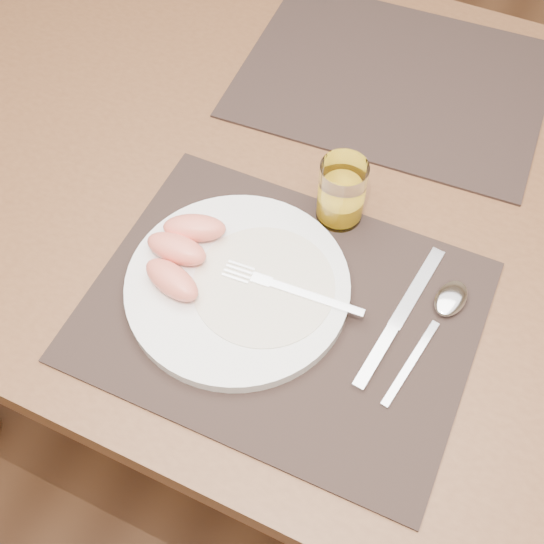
{
  "coord_description": "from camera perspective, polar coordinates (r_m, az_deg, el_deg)",
  "views": [
    {
      "loc": [
        0.18,
        -0.59,
        1.45
      ],
      "look_at": [
        -0.01,
        -0.19,
        0.77
      ],
      "focal_mm": 45.0,
      "sensor_mm": 36.0,
      "label": 1
    }
  ],
  "objects": [
    {
      "name": "table",
      "position": [
        1.0,
        4.94,
        4.65
      ],
      "size": [
        1.4,
        0.9,
        0.75
      ],
      "color": "brown",
      "rests_on": "ground"
    },
    {
      "name": "placemat_near",
      "position": [
        0.81,
        0.83,
        -3.25
      ],
      "size": [
        0.45,
        0.36,
        0.0
      ],
      "primitive_type": "cube",
      "rotation": [
        0.0,
        0.0,
        0.01
      ],
      "color": "#2D211C",
      "rests_on": "table"
    },
    {
      "name": "fork",
      "position": [
        0.81,
        0.71,
        -1.2
      ],
      "size": [
        0.18,
        0.03,
        0.0
      ],
      "color": "silver",
      "rests_on": "plate"
    },
    {
      "name": "placemat_far",
      "position": [
        1.09,
        10.12,
        15.59
      ],
      "size": [
        0.47,
        0.38,
        0.0
      ],
      "primitive_type": "cube",
      "rotation": [
        0.0,
        0.0,
        0.06
      ],
      "color": "#2D211C",
      "rests_on": "table"
    },
    {
      "name": "plate",
      "position": [
        0.82,
        -2.89,
        -1.18
      ],
      "size": [
        0.27,
        0.27,
        0.02
      ],
      "primitive_type": "cylinder",
      "color": "white",
      "rests_on": "placemat_near"
    },
    {
      "name": "spoon",
      "position": [
        0.83,
        14.29,
        -2.9
      ],
      "size": [
        0.05,
        0.19,
        0.01
      ],
      "color": "silver",
      "rests_on": "placemat_near"
    },
    {
      "name": "grapefruit_wedges",
      "position": [
        0.82,
        -7.61,
        1.69
      ],
      "size": [
        0.1,
        0.14,
        0.03
      ],
      "color": "#F07C62",
      "rests_on": "plate"
    },
    {
      "name": "plate_dressing",
      "position": [
        0.81,
        -0.7,
        -1.07
      ],
      "size": [
        0.17,
        0.17,
        0.0
      ],
      "color": "white",
      "rests_on": "plate"
    },
    {
      "name": "juice_glass",
      "position": [
        0.86,
        5.82,
        6.48
      ],
      "size": [
        0.06,
        0.06,
        0.09
      ],
      "color": "white",
      "rests_on": "placemat_near"
    },
    {
      "name": "knife",
      "position": [
        0.81,
        10.13,
        -4.55
      ],
      "size": [
        0.04,
        0.22,
        0.01
      ],
      "color": "silver",
      "rests_on": "placemat_near"
    },
    {
      "name": "ground",
      "position": [
        1.58,
        3.17,
        -10.37
      ],
      "size": [
        5.0,
        5.0,
        0.0
      ],
      "primitive_type": "plane",
      "color": "#56341D",
      "rests_on": "ground"
    }
  ]
}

